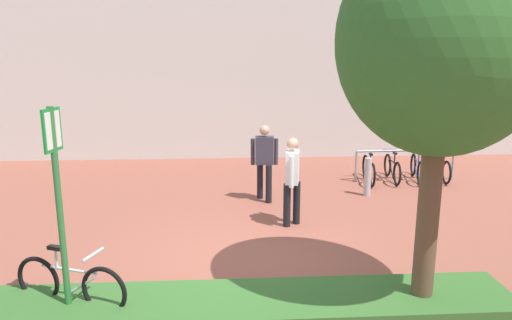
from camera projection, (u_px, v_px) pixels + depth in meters
ground_plane at (251, 259)px, 7.83m from camera, size 60.00×60.00×0.00m
planter_strip at (250, 303)px, 6.32m from camera, size 7.00×1.10×0.16m
tree_sidewalk at (443, 42)px, 5.69m from camera, size 2.54×2.54×4.84m
parking_sign_post at (57, 184)px, 5.81m from camera, size 0.11×0.36×2.69m
bike_at_sign at (70, 284)px, 6.28m from camera, size 1.59×0.67×0.86m
bike_rack_cluster at (405, 167)px, 12.51m from camera, size 2.66×1.67×0.83m
bollard_steel at (368, 177)px, 11.17m from camera, size 0.16×0.16×0.90m
person_shirt_blue at (292, 176)px, 9.16m from camera, size 0.35×0.60×1.72m
person_suited_navy at (264, 158)px, 10.69m from camera, size 0.61×0.47×1.72m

